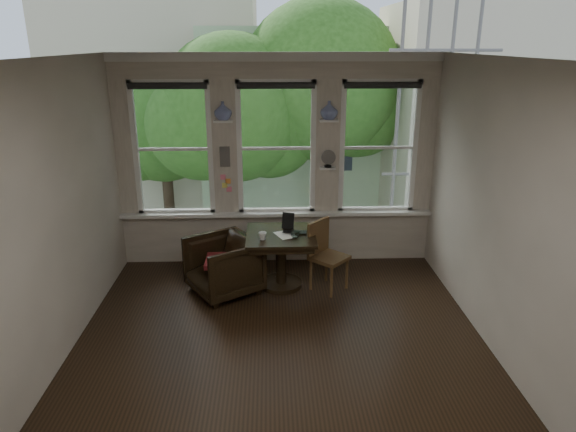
{
  "coord_description": "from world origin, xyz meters",
  "views": [
    {
      "loc": [
        -0.1,
        -4.93,
        3.15
      ],
      "look_at": [
        0.12,
        0.9,
        1.14
      ],
      "focal_mm": 32.0,
      "sensor_mm": 36.0,
      "label": 1
    }
  ],
  "objects_px": {
    "laptop": "(294,234)",
    "side_chair_right": "(329,257)",
    "table": "(281,260)",
    "armchair_left": "(224,266)",
    "mug": "(263,236)"
  },
  "relations": [
    {
      "from": "table",
      "to": "mug",
      "type": "height_order",
      "value": "mug"
    },
    {
      "from": "side_chair_right",
      "to": "mug",
      "type": "relative_size",
      "value": 8.75
    },
    {
      "from": "armchair_left",
      "to": "laptop",
      "type": "xyz_separation_m",
      "value": [
        0.92,
        0.14,
        0.38
      ]
    },
    {
      "from": "side_chair_right",
      "to": "armchair_left",
      "type": "bearing_deg",
      "value": 135.18
    },
    {
      "from": "side_chair_right",
      "to": "mug",
      "type": "bearing_deg",
      "value": 138.57
    },
    {
      "from": "armchair_left",
      "to": "mug",
      "type": "xyz_separation_m",
      "value": [
        0.51,
        -0.03,
        0.42
      ]
    },
    {
      "from": "side_chair_right",
      "to": "table",
      "type": "bearing_deg",
      "value": 123.06
    },
    {
      "from": "mug",
      "to": "side_chair_right",
      "type": "bearing_deg",
      "value": 5.38
    },
    {
      "from": "table",
      "to": "armchair_left",
      "type": "distance_m",
      "value": 0.77
    },
    {
      "from": "laptop",
      "to": "side_chair_right",
      "type": "bearing_deg",
      "value": -1.07
    },
    {
      "from": "armchair_left",
      "to": "mug",
      "type": "relative_size",
      "value": 7.89
    },
    {
      "from": "table",
      "to": "laptop",
      "type": "xyz_separation_m",
      "value": [
        0.17,
        -0.02,
        0.39
      ]
    },
    {
      "from": "mug",
      "to": "laptop",
      "type": "bearing_deg",
      "value": 22.63
    },
    {
      "from": "laptop",
      "to": "armchair_left",
      "type": "bearing_deg",
      "value": -161.69
    },
    {
      "from": "table",
      "to": "laptop",
      "type": "height_order",
      "value": "laptop"
    }
  ]
}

